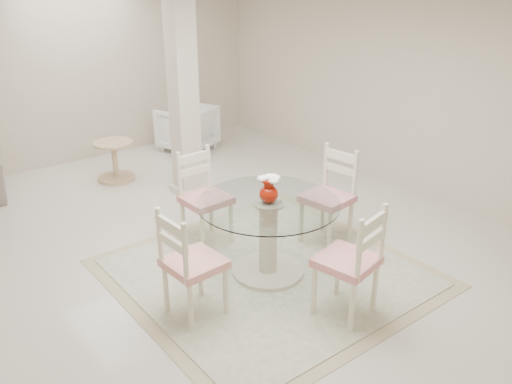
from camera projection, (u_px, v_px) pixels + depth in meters
ground at (210, 237)px, 6.32m from camera, size 7.00×7.00×0.00m
room_shell at (204, 79)px, 5.58m from camera, size 6.02×7.02×2.71m
column at (183, 96)px, 7.00m from camera, size 0.30×0.30×2.70m
area_rug at (268, 273)px, 5.59m from camera, size 2.88×2.88×0.02m
dining_table at (268, 238)px, 5.43m from camera, size 1.40×1.40×0.81m
red_vase at (269, 188)px, 5.22m from camera, size 0.22×0.20×0.28m
dining_chair_east at (332, 189)px, 6.02m from camera, size 0.55×0.55×1.21m
dining_chair_north at (202, 190)px, 6.02m from camera, size 0.49×0.49×1.19m
dining_chair_west at (187, 257)px, 4.69m from camera, size 0.50×0.50×1.17m
dining_chair_south at (355, 255)px, 4.69m from camera, size 0.57×0.57×1.21m
armchair_white at (187, 128)px, 9.09m from camera, size 1.05×1.06×0.75m
side_table at (115, 162)px, 7.86m from camera, size 0.56×0.56×0.58m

